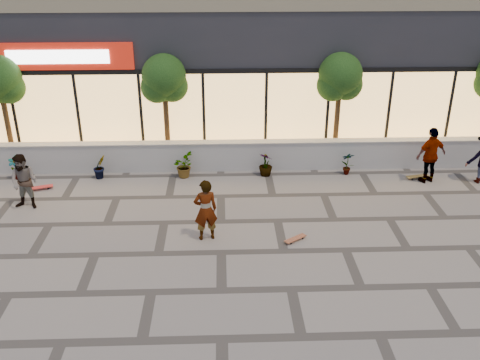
{
  "coord_description": "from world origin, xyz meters",
  "views": [
    {
      "loc": [
        -1.57,
        -10.18,
        7.56
      ],
      "look_at": [
        -1.09,
        3.29,
        1.3
      ],
      "focal_mm": 40.0,
      "sensor_mm": 36.0,
      "label": 1
    }
  ],
  "objects_px": {
    "tree_midwest": "(164,81)",
    "skateboard_center": "(295,239)",
    "skater_center": "(206,210)",
    "skater_left": "(24,182)",
    "tree_mideast": "(340,80)",
    "skateboard_left": "(40,187)",
    "skateboard_right_near": "(418,176)",
    "tree_west": "(0,83)",
    "skater_right_near": "(431,155)"
  },
  "relations": [
    {
      "from": "skateboard_right_near",
      "to": "tree_mideast",
      "type": "bearing_deg",
      "value": 131.61
    },
    {
      "from": "tree_west",
      "to": "tree_mideast",
      "type": "distance_m",
      "value": 11.5
    },
    {
      "from": "skater_center",
      "to": "skateboard_left",
      "type": "relative_size",
      "value": 2.08
    },
    {
      "from": "tree_west",
      "to": "tree_mideast",
      "type": "height_order",
      "value": "same"
    },
    {
      "from": "tree_midwest",
      "to": "skateboard_left",
      "type": "height_order",
      "value": "tree_midwest"
    },
    {
      "from": "tree_mideast",
      "to": "tree_west",
      "type": "bearing_deg",
      "value": 180.0
    },
    {
      "from": "tree_west",
      "to": "tree_mideast",
      "type": "relative_size",
      "value": 1.0
    },
    {
      "from": "tree_mideast",
      "to": "skater_center",
      "type": "height_order",
      "value": "tree_mideast"
    },
    {
      "from": "skater_right_near",
      "to": "skateboard_right_near",
      "type": "distance_m",
      "value": 0.93
    },
    {
      "from": "skateboard_center",
      "to": "tree_west",
      "type": "bearing_deg",
      "value": 113.65
    },
    {
      "from": "tree_west",
      "to": "skater_right_near",
      "type": "relative_size",
      "value": 2.07
    },
    {
      "from": "tree_west",
      "to": "skater_left",
      "type": "bearing_deg",
      "value": -65.12
    },
    {
      "from": "tree_midwest",
      "to": "skateboard_center",
      "type": "xyz_separation_m",
      "value": [
        3.87,
        -5.56,
        -2.92
      ]
    },
    {
      "from": "tree_mideast",
      "to": "skateboard_left",
      "type": "height_order",
      "value": "tree_mideast"
    },
    {
      "from": "skater_left",
      "to": "skateboard_right_near",
      "type": "height_order",
      "value": "skater_left"
    },
    {
      "from": "tree_midwest",
      "to": "skater_left",
      "type": "xyz_separation_m",
      "value": [
        -3.94,
        -3.36,
        -2.13
      ]
    },
    {
      "from": "skater_center",
      "to": "skateboard_center",
      "type": "distance_m",
      "value": 2.54
    },
    {
      "from": "skateboard_center",
      "to": "skater_right_near",
      "type": "bearing_deg",
      "value": 0.83
    },
    {
      "from": "skater_left",
      "to": "skateboard_center",
      "type": "bearing_deg",
      "value": -5.65
    },
    {
      "from": "tree_west",
      "to": "skater_right_near",
      "type": "xyz_separation_m",
      "value": [
        14.25,
        -1.95,
        -2.04
      ]
    },
    {
      "from": "skater_center",
      "to": "tree_midwest",
      "type": "bearing_deg",
      "value": -87.7
    },
    {
      "from": "tree_west",
      "to": "skater_left",
      "type": "distance_m",
      "value": 4.27
    },
    {
      "from": "skater_center",
      "to": "skater_left",
      "type": "xyz_separation_m",
      "value": [
        -5.41,
        1.98,
        -0.01
      ]
    },
    {
      "from": "skateboard_center",
      "to": "skateboard_right_near",
      "type": "bearing_deg",
      "value": 4.06
    },
    {
      "from": "tree_midwest",
      "to": "skateboard_left",
      "type": "distance_m",
      "value": 5.36
    },
    {
      "from": "tree_midwest",
      "to": "tree_mideast",
      "type": "height_order",
      "value": "same"
    },
    {
      "from": "skateboard_left",
      "to": "skateboard_right_near",
      "type": "height_order",
      "value": "skateboard_left"
    },
    {
      "from": "tree_midwest",
      "to": "skateboard_center",
      "type": "distance_m",
      "value": 7.37
    },
    {
      "from": "tree_west",
      "to": "skater_center",
      "type": "relative_size",
      "value": 2.25
    },
    {
      "from": "tree_mideast",
      "to": "skater_right_near",
      "type": "bearing_deg",
      "value": -35.31
    },
    {
      "from": "skater_left",
      "to": "tree_mideast",
      "type": "bearing_deg",
      "value": 28.77
    },
    {
      "from": "tree_mideast",
      "to": "skateboard_left",
      "type": "bearing_deg",
      "value": -168.02
    },
    {
      "from": "skater_center",
      "to": "skateboard_right_near",
      "type": "distance_m",
      "value": 7.99
    },
    {
      "from": "skater_left",
      "to": "skater_right_near",
      "type": "distance_m",
      "value": 12.77
    },
    {
      "from": "tree_west",
      "to": "skater_right_near",
      "type": "height_order",
      "value": "tree_west"
    },
    {
      "from": "tree_west",
      "to": "skateboard_right_near",
      "type": "xyz_separation_m",
      "value": [
        14.02,
        -1.69,
        -2.9
      ]
    },
    {
      "from": "tree_midwest",
      "to": "skater_left",
      "type": "relative_size",
      "value": 2.29
    },
    {
      "from": "tree_west",
      "to": "tree_mideast",
      "type": "bearing_deg",
      "value": 0.0
    },
    {
      "from": "tree_west",
      "to": "skater_right_near",
      "type": "distance_m",
      "value": 14.53
    },
    {
      "from": "tree_mideast",
      "to": "skater_center",
      "type": "bearing_deg",
      "value": -130.34
    },
    {
      "from": "skater_right_near",
      "to": "skateboard_right_near",
      "type": "bearing_deg",
      "value": -67.8
    },
    {
      "from": "tree_west",
      "to": "skateboard_center",
      "type": "height_order",
      "value": "tree_west"
    },
    {
      "from": "tree_midwest",
      "to": "skater_center",
      "type": "distance_m",
      "value": 5.93
    },
    {
      "from": "skateboard_right_near",
      "to": "skater_left",
      "type": "bearing_deg",
      "value": 173.07
    },
    {
      "from": "skateboard_center",
      "to": "skateboard_right_near",
      "type": "height_order",
      "value": "skateboard_right_near"
    },
    {
      "from": "skater_left",
      "to": "skater_right_near",
      "type": "bearing_deg",
      "value": 16.44
    },
    {
      "from": "skateboard_left",
      "to": "skateboard_right_near",
      "type": "relative_size",
      "value": 1.01
    },
    {
      "from": "tree_midwest",
      "to": "skater_center",
      "type": "height_order",
      "value": "tree_midwest"
    },
    {
      "from": "tree_west",
      "to": "skateboard_right_near",
      "type": "distance_m",
      "value": 14.42
    },
    {
      "from": "skater_right_near",
      "to": "skateboard_right_near",
      "type": "relative_size",
      "value": 2.28
    }
  ]
}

